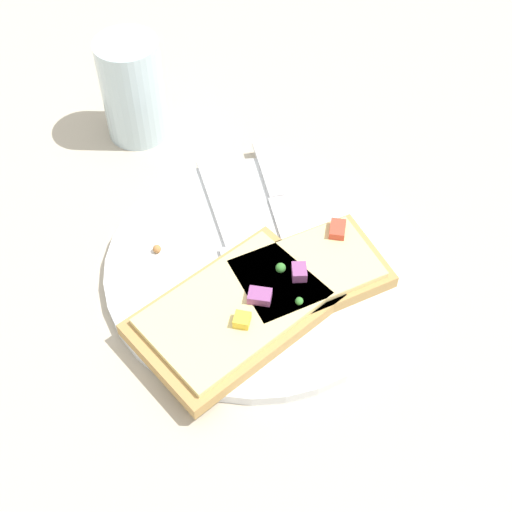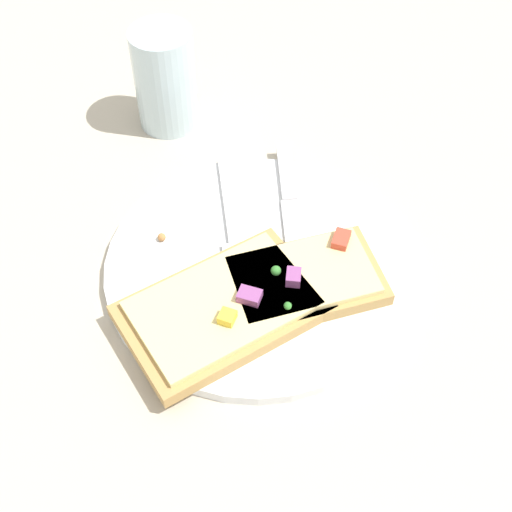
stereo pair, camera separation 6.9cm
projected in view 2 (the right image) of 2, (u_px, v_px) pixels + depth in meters
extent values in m
plane|color=#BCB29E|center=(256.00, 270.00, 0.70)|extent=(4.00, 4.00, 0.00)
cylinder|color=white|center=(256.00, 266.00, 0.70)|extent=(0.30, 0.30, 0.01)
cube|color=silver|center=(229.00, 198.00, 0.75)|extent=(0.09, 0.11, 0.01)
cube|color=silver|center=(238.00, 264.00, 0.69)|extent=(0.05, 0.06, 0.01)
cube|color=silver|center=(231.00, 297.00, 0.67)|extent=(0.02, 0.02, 0.00)
cube|color=silver|center=(239.00, 296.00, 0.67)|extent=(0.02, 0.02, 0.00)
cube|color=silver|center=(246.00, 295.00, 0.67)|extent=(0.02, 0.02, 0.00)
cube|color=silver|center=(254.00, 294.00, 0.67)|extent=(0.02, 0.02, 0.00)
cube|color=silver|center=(286.00, 172.00, 0.77)|extent=(0.06, 0.08, 0.01)
cube|color=silver|center=(296.00, 253.00, 0.70)|extent=(0.10, 0.13, 0.00)
cube|color=tan|center=(223.00, 310.00, 0.65)|extent=(0.18, 0.21, 0.01)
cube|color=beige|center=(222.00, 304.00, 0.64)|extent=(0.16, 0.18, 0.01)
sphere|color=#388433|center=(288.00, 306.00, 0.63)|extent=(0.01, 0.01, 0.01)
cube|color=#934C8E|center=(250.00, 296.00, 0.64)|extent=(0.02, 0.02, 0.01)
cube|color=yellow|center=(227.00, 317.00, 0.62)|extent=(0.02, 0.02, 0.01)
cube|color=tan|center=(304.00, 279.00, 0.67)|extent=(0.16, 0.17, 0.01)
cube|color=beige|center=(305.00, 273.00, 0.66)|extent=(0.14, 0.15, 0.01)
cube|color=#D14733|center=(341.00, 239.00, 0.68)|extent=(0.02, 0.02, 0.01)
cube|color=#934C8E|center=(294.00, 277.00, 0.65)|extent=(0.02, 0.02, 0.01)
sphere|color=#388433|center=(276.00, 271.00, 0.66)|extent=(0.01, 0.01, 0.01)
sphere|color=#9C8E4E|center=(290.00, 259.00, 0.69)|extent=(0.01, 0.01, 0.01)
sphere|color=#BD7F46|center=(162.00, 237.00, 0.71)|extent=(0.01, 0.01, 0.01)
cylinder|color=silver|center=(165.00, 79.00, 0.80)|extent=(0.07, 0.07, 0.12)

